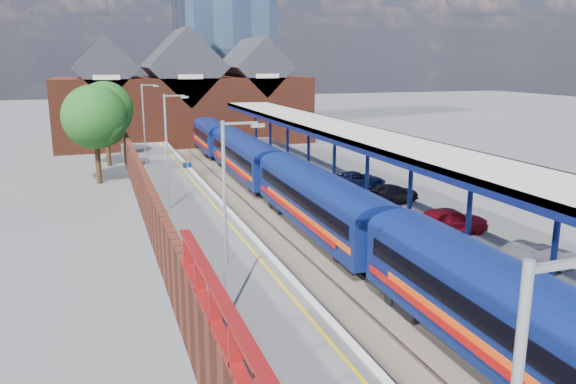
% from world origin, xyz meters
% --- Properties ---
extents(ground, '(240.00, 240.00, 0.00)m').
position_xyz_m(ground, '(0.00, 30.00, 0.00)').
color(ground, '#5B5B5E').
rests_on(ground, ground).
extents(ballast_bed, '(6.00, 76.00, 0.06)m').
position_xyz_m(ballast_bed, '(0.00, 20.00, 0.03)').
color(ballast_bed, '#473D33').
rests_on(ballast_bed, ground).
extents(rails, '(4.51, 76.00, 0.14)m').
position_xyz_m(rails, '(0.00, 20.00, 0.12)').
color(rails, slate).
rests_on(rails, ground).
extents(left_platform, '(5.00, 76.00, 1.00)m').
position_xyz_m(left_platform, '(-5.50, 20.00, 0.50)').
color(left_platform, '#565659').
rests_on(left_platform, ground).
extents(right_platform, '(6.00, 76.00, 1.00)m').
position_xyz_m(right_platform, '(6.00, 20.00, 0.50)').
color(right_platform, '#565659').
rests_on(right_platform, ground).
extents(coping_left, '(0.30, 76.00, 0.05)m').
position_xyz_m(coping_left, '(-3.15, 20.00, 1.02)').
color(coping_left, silver).
rests_on(coping_left, left_platform).
extents(coping_right, '(0.30, 76.00, 0.05)m').
position_xyz_m(coping_right, '(3.15, 20.00, 1.02)').
color(coping_right, silver).
rests_on(coping_right, right_platform).
extents(yellow_line, '(0.14, 76.00, 0.01)m').
position_xyz_m(yellow_line, '(-3.75, 20.00, 1.01)').
color(yellow_line, yellow).
rests_on(yellow_line, left_platform).
extents(train, '(3.12, 65.95, 3.45)m').
position_xyz_m(train, '(1.49, 25.28, 2.12)').
color(train, navy).
rests_on(train, ground).
extents(canopy, '(4.50, 52.00, 4.48)m').
position_xyz_m(canopy, '(5.48, 21.95, 5.25)').
color(canopy, '#0E1753').
rests_on(canopy, right_platform).
extents(lamp_post_b, '(1.48, 0.18, 7.00)m').
position_xyz_m(lamp_post_b, '(-6.36, 6.00, 4.99)').
color(lamp_post_b, '#A5A8AA').
rests_on(lamp_post_b, left_platform).
extents(lamp_post_c, '(1.48, 0.18, 7.00)m').
position_xyz_m(lamp_post_c, '(-6.36, 22.00, 4.99)').
color(lamp_post_c, '#A5A8AA').
rests_on(lamp_post_c, left_platform).
extents(lamp_post_d, '(1.48, 0.18, 7.00)m').
position_xyz_m(lamp_post_d, '(-6.36, 38.00, 4.99)').
color(lamp_post_d, '#A5A8AA').
rests_on(lamp_post_d, left_platform).
extents(platform_sign, '(0.55, 0.08, 2.50)m').
position_xyz_m(platform_sign, '(-5.00, 24.00, 2.69)').
color(platform_sign, '#A5A8AA').
rests_on(platform_sign, left_platform).
extents(brick_wall, '(0.35, 50.00, 3.86)m').
position_xyz_m(brick_wall, '(-8.10, 13.54, 2.45)').
color(brick_wall, '#5A2517').
rests_on(brick_wall, left_platform).
extents(station_building, '(30.00, 12.12, 13.78)m').
position_xyz_m(station_building, '(0.00, 58.00, 5.45)').
color(station_building, '#5A2517').
rests_on(station_building, ground).
extents(tree_near, '(5.20, 5.20, 8.10)m').
position_xyz_m(tree_near, '(-10.35, 35.91, 5.35)').
color(tree_near, '#382314').
rests_on(tree_near, ground).
extents(tree_far, '(5.20, 5.20, 8.10)m').
position_xyz_m(tree_far, '(-9.35, 43.91, 5.35)').
color(tree_far, '#382314').
rests_on(tree_far, ground).
extents(parked_car_red, '(4.32, 1.86, 1.45)m').
position_xyz_m(parked_car_red, '(6.77, 11.93, 1.73)').
color(parked_car_red, '#A30D1D').
rests_on(parked_car_red, right_platform).
extents(parked_car_silver, '(4.36, 2.35, 1.36)m').
position_xyz_m(parked_car_silver, '(6.85, 5.89, 1.68)').
color(parked_car_silver, '#AFAEB3').
rests_on(parked_car_silver, right_platform).
extents(parked_car_dark, '(4.57, 3.25, 1.23)m').
position_xyz_m(parked_car_dark, '(7.20, 18.78, 1.61)').
color(parked_car_dark, black).
rests_on(parked_car_dark, right_platform).
extents(parked_car_blue, '(4.32, 2.02, 1.20)m').
position_xyz_m(parked_car_blue, '(6.96, 23.45, 1.60)').
color(parked_car_blue, navy).
rests_on(parked_car_blue, right_platform).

